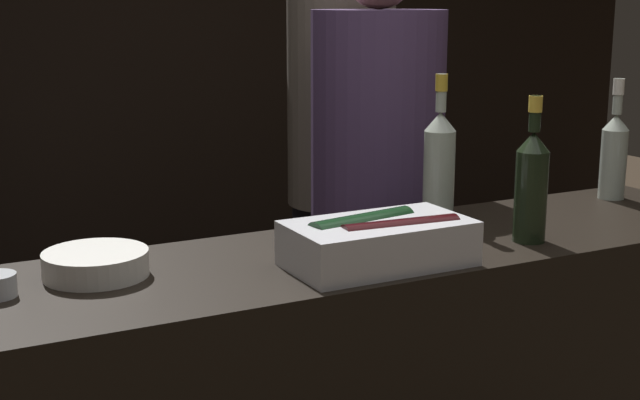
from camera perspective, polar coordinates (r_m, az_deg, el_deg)
The scene contains 8 objects.
wall_back_chalkboard at distance 4.17m, azimuth -15.28°, elevation 10.27°, with size 6.40×0.06×2.80m.
ice_bin_with_bottles at distance 1.91m, azimuth 3.79°, elevation -2.62°, with size 0.39×0.22×0.11m.
bowl_white at distance 1.89m, azimuth -14.16°, elevation -3.92°, with size 0.22×0.22×0.05m.
champagne_bottle at distance 2.13m, azimuth 13.38°, elevation 1.09°, with size 0.08×0.08×0.34m.
white_wine_bottle at distance 2.66m, azimuth 18.30°, elevation 2.96°, with size 0.07×0.07×0.34m.
rose_wine_bottle at distance 2.29m, azimuth 7.64°, elevation 2.40°, with size 0.08×0.08×0.38m.
person_in_hoodie at distance 3.13m, azimuth 1.31°, elevation 2.91°, with size 0.37×0.37×1.81m.
person_grey_polo at distance 2.75m, azimuth 3.63°, elevation 0.26°, with size 0.40×0.40×1.73m.
Camera 1 is at (-0.89, -1.44, 1.55)m, focal length 50.00 mm.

